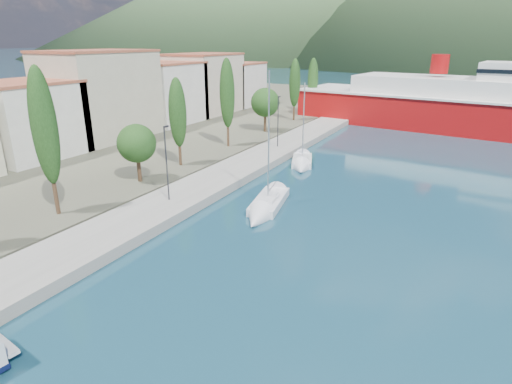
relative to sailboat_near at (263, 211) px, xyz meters
The scene contains 9 objects.
ground 101.71m from the sailboat_near, 89.07° to the left, with size 1400.00×1400.00×0.00m, color #194152.
quay 10.65m from the sailboat_near, 133.68° to the left, with size 5.00×88.00×0.80m, color gray.
land_strip 48.69m from the sailboat_near, 158.68° to the left, with size 70.00×148.00×0.70m, color #565644.
town_buildings 35.99m from the sailboat_near, 148.49° to the left, with size 9.20×69.20×11.30m.
tree_row 20.35m from the sailboat_near, 131.72° to the left, with size 4.04×62.73×10.95m.
lamp_posts 9.00m from the sailboat_near, 154.34° to the right, with size 0.15×45.66×6.06m.
sailboat_near is the anchor object (origin of this frame).
sailboat_mid 13.98m from the sailboat_near, 99.24° to the left, with size 4.27×6.97×9.76m.
ferry 47.07m from the sailboat_near, 70.41° to the left, with size 60.21×19.84×11.74m.
Camera 1 is at (12.65, -10.02, 13.17)m, focal length 30.00 mm.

